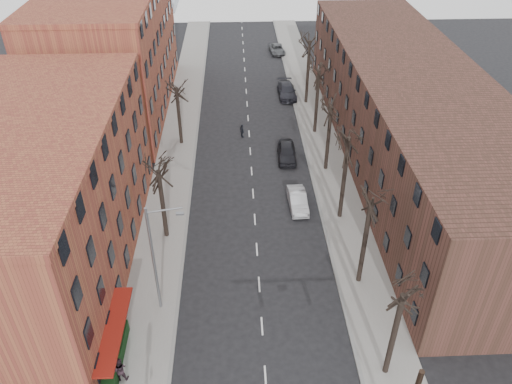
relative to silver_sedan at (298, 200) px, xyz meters
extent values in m
cube|color=gray|center=(-12.00, 13.27, -0.65)|extent=(4.00, 90.00, 0.15)
cube|color=gray|center=(4.00, 13.27, -0.65)|extent=(4.00, 90.00, 0.15)
cube|color=brown|center=(-20.00, -6.73, 5.28)|extent=(12.00, 26.00, 12.00)
cube|color=brown|center=(-20.00, 22.27, 6.28)|extent=(12.00, 28.00, 14.00)
cube|color=#4C2B23|center=(12.00, 8.27, 4.28)|extent=(12.00, 50.00, 10.00)
cube|color=maroon|center=(-13.40, -15.73, -0.72)|extent=(1.20, 7.00, 0.15)
cube|color=black|center=(-13.50, -16.73, -0.07)|extent=(0.80, 6.00, 1.00)
cylinder|color=slate|center=(-11.20, -11.73, 3.78)|extent=(0.20, 0.20, 9.00)
cylinder|color=slate|center=(-10.10, -11.73, 8.08)|extent=(2.39, 0.12, 0.46)
cube|color=slate|center=(-9.10, -11.73, 7.78)|extent=(0.50, 0.22, 0.14)
imported|color=#AFB0B6|center=(0.00, 0.00, 0.00)|extent=(1.69, 4.44, 1.45)
imported|color=black|center=(-0.20, 8.56, 0.08)|extent=(2.09, 4.80, 1.61)
imported|color=#212129|center=(1.30, 24.40, 0.07)|extent=(2.37, 5.51, 1.58)
imported|color=#4F5256|center=(1.30, 40.94, -0.08)|extent=(2.53, 4.78, 1.28)
imported|color=#2A1C24|center=(-12.97, -17.55, 0.34)|extent=(0.91, 0.72, 1.82)
imported|color=black|center=(-4.82, 13.53, 0.06)|extent=(0.69, 0.99, 1.56)
camera|label=1|loc=(-5.41, -36.68, 26.81)|focal=35.00mm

